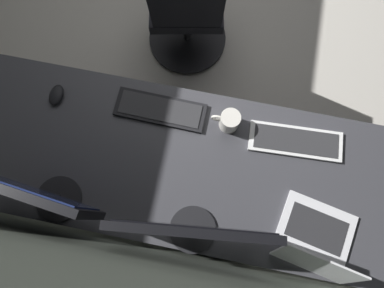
{
  "coord_description": "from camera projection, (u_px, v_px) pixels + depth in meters",
  "views": [
    {
      "loc": [
        -0.24,
        2.02,
        2.15
      ],
      "look_at": [
        -0.19,
        1.74,
        0.95
      ],
      "focal_mm": 30.05,
      "sensor_mm": 36.0,
      "label": 1
    }
  ],
  "objects": [
    {
      "name": "drawer_pedestal",
      "position": [
        219.0,
        188.0,
        1.8
      ],
      "size": [
        0.4,
        0.51,
        0.69
      ],
      "color": "#38383D",
      "rests_on": "ground"
    },
    {
      "name": "mouse_main",
      "position": [
        56.0,
        95.0,
        1.5
      ],
      "size": [
        0.06,
        0.1,
        0.03
      ],
      "primitive_type": "ellipsoid",
      "color": "black",
      "rests_on": "desk"
    },
    {
      "name": "office_chair",
      "position": [
        187.0,
        11.0,
        1.94
      ],
      "size": [
        0.56,
        0.59,
        0.97
      ],
      "color": "black",
      "rests_on": "ground"
    },
    {
      "name": "desk",
      "position": [
        190.0,
        168.0,
        1.5
      ],
      "size": [
        2.1,
        0.72,
        0.73
      ],
      "color": "#38383D",
      "rests_on": "ground"
    },
    {
      "name": "laptop_leftmost",
      "position": [
        316.0,
        242.0,
        1.31
      ],
      "size": [
        0.36,
        0.34,
        0.23
      ],
      "color": "silver",
      "rests_on": "desk"
    },
    {
      "name": "keyboard_main",
      "position": [
        160.0,
        110.0,
        1.49
      ],
      "size": [
        0.42,
        0.15,
        0.02
      ],
      "color": "black",
      "rests_on": "desk"
    },
    {
      "name": "coffee_mug",
      "position": [
        229.0,
        121.0,
        1.44
      ],
      "size": [
        0.13,
        0.09,
        0.1
      ],
      "color": "silver",
      "rests_on": "desk"
    },
    {
      "name": "monitor_primary",
      "position": [
        193.0,
        231.0,
        1.15
      ],
      "size": [
        0.58,
        0.2,
        0.41
      ],
      "color": "black",
      "rests_on": "desk"
    },
    {
      "name": "monitor_secondary",
      "position": [
        32.0,
        194.0,
        1.17
      ],
      "size": [
        0.49,
        0.2,
        0.43
      ],
      "color": "black",
      "rests_on": "desk"
    },
    {
      "name": "keyboard_spare",
      "position": [
        295.0,
        141.0,
        1.46
      ],
      "size": [
        0.43,
        0.16,
        0.02
      ],
      "color": "silver",
      "rests_on": "desk"
    },
    {
      "name": "wall_back",
      "position": [
        80.0,
        282.0,
        0.8
      ],
      "size": [
        4.81,
        0.1,
        2.6
      ],
      "primitive_type": "cube",
      "color": "slate",
      "rests_on": "ground"
    }
  ]
}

